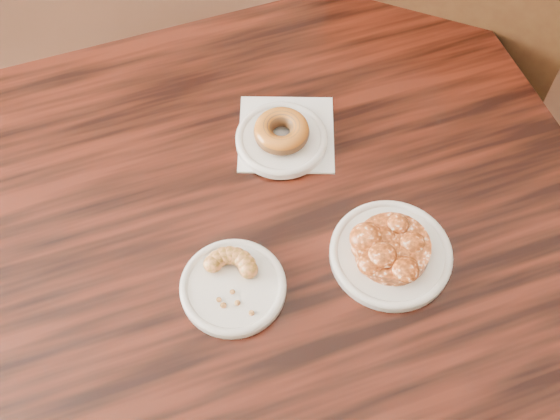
{
  "coord_description": "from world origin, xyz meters",
  "views": [
    {
      "loc": [
        0.04,
        -0.47,
        1.66
      ],
      "look_at": [
        0.03,
        0.06,
        0.8
      ],
      "focal_mm": 45.0,
      "sensor_mm": 36.0,
      "label": 1
    }
  ],
  "objects_px": {
    "chair_far": "(440,52)",
    "glazed_donut": "(282,131)",
    "cafe_table": "(295,322)",
    "cruller_fragment": "(232,282)",
    "apple_fritter": "(393,247)"
  },
  "relations": [
    {
      "from": "cafe_table",
      "to": "cruller_fragment",
      "type": "height_order",
      "value": "cruller_fragment"
    },
    {
      "from": "cafe_table",
      "to": "glazed_donut",
      "type": "relative_size",
      "value": 10.55
    },
    {
      "from": "glazed_donut",
      "to": "cruller_fragment",
      "type": "height_order",
      "value": "glazed_donut"
    },
    {
      "from": "chair_far",
      "to": "cruller_fragment",
      "type": "height_order",
      "value": "chair_far"
    },
    {
      "from": "cafe_table",
      "to": "cruller_fragment",
      "type": "distance_m",
      "value": 0.42
    },
    {
      "from": "cafe_table",
      "to": "chair_far",
      "type": "xyz_separation_m",
      "value": [
        0.34,
        0.64,
        0.08
      ]
    },
    {
      "from": "chair_far",
      "to": "glazed_donut",
      "type": "relative_size",
      "value": 10.17
    },
    {
      "from": "apple_fritter",
      "to": "cruller_fragment",
      "type": "height_order",
      "value": "apple_fritter"
    },
    {
      "from": "glazed_donut",
      "to": "apple_fritter",
      "type": "height_order",
      "value": "same"
    },
    {
      "from": "cafe_table",
      "to": "apple_fritter",
      "type": "bearing_deg",
      "value": -40.88
    },
    {
      "from": "apple_fritter",
      "to": "cruller_fragment",
      "type": "xyz_separation_m",
      "value": [
        -0.23,
        -0.05,
        -0.01
      ]
    },
    {
      "from": "cafe_table",
      "to": "cruller_fragment",
      "type": "relative_size",
      "value": 10.14
    },
    {
      "from": "chair_far",
      "to": "cruller_fragment",
      "type": "bearing_deg",
      "value": 80.26
    },
    {
      "from": "chair_far",
      "to": "glazed_donut",
      "type": "distance_m",
      "value": 0.7
    },
    {
      "from": "cafe_table",
      "to": "chair_far",
      "type": "height_order",
      "value": "chair_far"
    }
  ]
}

